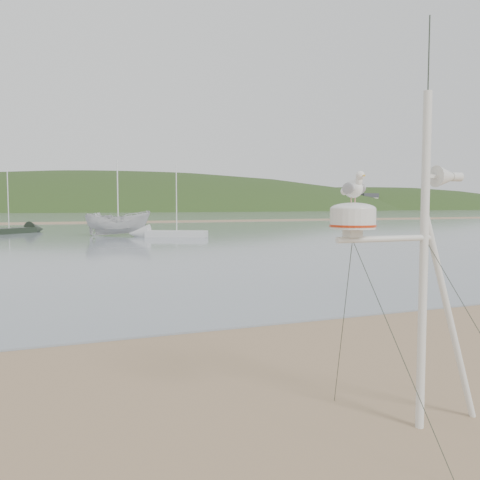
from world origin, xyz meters
name	(u,v)px	position (x,y,z in m)	size (l,w,h in m)	color
ground	(106,432)	(0.00, 0.00, 0.00)	(560.00, 560.00, 0.00)	#8B6E50
water	(39,215)	(0.00, 132.00, 0.02)	(560.00, 256.00, 0.04)	slate
sandbar	(42,223)	(0.00, 70.00, 0.07)	(560.00, 7.00, 0.07)	#8B6E50
hill_ridge	(82,254)	(18.52, 235.00, -19.70)	(620.00, 180.00, 80.00)	#203515
far_cottages	(46,201)	(3.00, 196.00, 4.00)	(294.40, 6.30, 8.00)	white
mast_rig	(421,333)	(3.43, -1.32, 1.16)	(2.13, 2.27, 4.80)	silver
boat_white	(118,204)	(5.73, 37.60, 2.74)	(2.03, 2.08, 5.40)	silver
sailboat_dark_mid	(24,230)	(-1.78, 45.27, 0.30)	(5.80, 5.54, 6.43)	black
sailboat_white_near	(157,234)	(8.36, 34.60, 0.30)	(6.43, 4.27, 6.40)	silver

